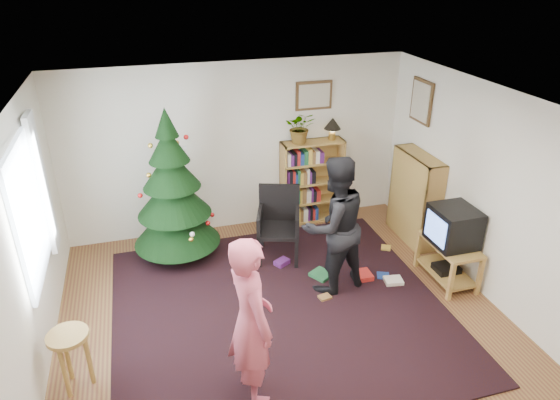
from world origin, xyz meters
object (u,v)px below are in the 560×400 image
object	(u,v)px
bookshelf_back	(312,181)
potted_plant	(300,127)
picture_back	(314,95)
person_by_chair	(334,226)
picture_right	(422,101)
crt_tv	(453,226)
armchair	(276,220)
stool	(70,346)
table_lamp	(333,125)
bookshelf_right	(415,197)
person_standing	(251,321)
tv_stand	(448,258)
christmas_tree	(174,198)

from	to	relation	value
bookshelf_back	potted_plant	world-z (taller)	potted_plant
picture_back	person_by_chair	distance (m)	2.22
picture_right	crt_tv	bearing A→B (deg)	-100.04
armchair	stool	world-z (taller)	armchair
table_lamp	crt_tv	bearing A→B (deg)	-68.39
table_lamp	picture_right	bearing A→B (deg)	-28.91
bookshelf_right	person_standing	world-z (taller)	person_standing
armchair	person_standing	xyz separation A→B (m)	(-0.89, -2.30, 0.31)
picture_back	person_standing	bearing A→B (deg)	-117.88
picture_back	person_standing	xyz separation A→B (m)	(-1.74, -3.29, -1.10)
stool	picture_right	bearing A→B (deg)	23.28
picture_back	tv_stand	bearing A→B (deg)	-63.88
bookshelf_right	stool	bearing A→B (deg)	110.05
christmas_tree	bookshelf_back	bearing A→B (deg)	13.12
person_standing	person_by_chair	size ratio (longest dim) A/B	0.97
christmas_tree	bookshelf_right	distance (m)	3.39
bookshelf_right	crt_tv	size ratio (longest dim) A/B	2.39
bookshelf_back	tv_stand	size ratio (longest dim) A/B	1.57
person_standing	person_by_chair	bearing A→B (deg)	-54.70
tv_stand	armchair	size ratio (longest dim) A/B	0.82
picture_right	christmas_tree	size ratio (longest dim) A/B	0.28
picture_back	christmas_tree	bearing A→B (deg)	-163.78
crt_tv	person_standing	xyz separation A→B (m)	(-2.81, -1.10, 0.06)
picture_back	crt_tv	world-z (taller)	picture_back
picture_right	bookshelf_back	world-z (taller)	picture_right
christmas_tree	stool	bearing A→B (deg)	-119.41
person_standing	person_by_chair	distance (m)	1.92
tv_stand	armchair	distance (m)	2.27
picture_back	armchair	size ratio (longest dim) A/B	0.55
christmas_tree	armchair	world-z (taller)	christmas_tree
stool	christmas_tree	bearing A→B (deg)	60.59
person_standing	tv_stand	bearing A→B (deg)	-79.04
tv_stand	person_by_chair	distance (m)	1.59
armchair	bookshelf_right	bearing A→B (deg)	15.47
picture_right	person_by_chair	world-z (taller)	picture_right
bookshelf_right	tv_stand	distance (m)	1.16
person_by_chair	table_lamp	world-z (taller)	person_by_chair
picture_right	person_by_chair	size ratio (longest dim) A/B	0.34
christmas_tree	potted_plant	distance (m)	2.09
crt_tv	table_lamp	bearing A→B (deg)	111.61
picture_back	crt_tv	bearing A→B (deg)	-63.94
person_by_chair	tv_stand	bearing A→B (deg)	156.57
picture_right	person_standing	size ratio (longest dim) A/B	0.35
tv_stand	person_standing	xyz separation A→B (m)	(-2.81, -1.10, 0.53)
tv_stand	person_standing	world-z (taller)	person_standing
picture_back	tv_stand	xyz separation A→B (m)	(1.07, -2.18, -1.63)
picture_back	armchair	distance (m)	1.91
person_standing	person_by_chair	xyz separation A→B (m)	(1.34, 1.38, 0.03)
stool	table_lamp	size ratio (longest dim) A/B	1.89
bookshelf_back	armchair	bearing A→B (deg)	-133.60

